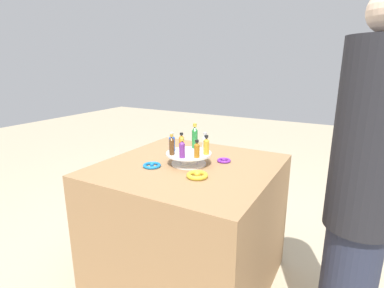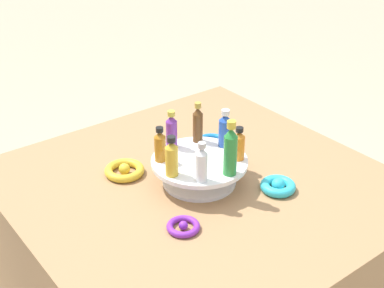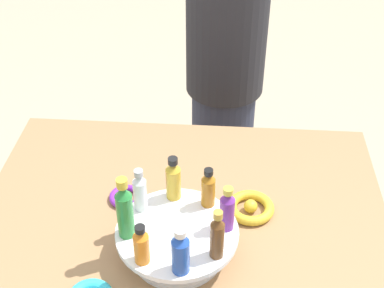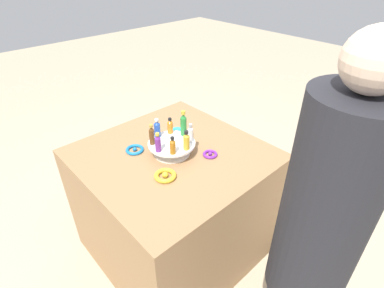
% 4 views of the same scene
% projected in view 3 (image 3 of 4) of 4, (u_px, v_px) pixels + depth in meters
% --- Properties ---
extents(display_stand, '(0.26, 0.26, 0.07)m').
position_uv_depth(display_stand, '(177.00, 240.00, 1.15)').
color(display_stand, white).
rests_on(display_stand, party_table).
extents(bottle_blue, '(0.04, 0.04, 0.11)m').
position_uv_depth(bottle_blue, '(181.00, 252.00, 1.02)').
color(bottle_blue, '#234CAD').
rests_on(bottle_blue, display_stand).
extents(bottle_brown, '(0.03, 0.03, 0.12)m').
position_uv_depth(bottle_brown, '(217.00, 236.00, 1.05)').
color(bottle_brown, brown).
rests_on(bottle_brown, display_stand).
extents(bottle_purple, '(0.03, 0.03, 0.11)m').
position_uv_depth(bottle_purple, '(227.00, 210.00, 1.11)').
color(bottle_purple, '#702D93').
rests_on(bottle_purple, display_stand).
extents(bottle_amber, '(0.03, 0.03, 0.10)m').
position_uv_depth(bottle_amber, '(208.00, 189.00, 1.17)').
color(bottle_amber, '#AD6B19').
rests_on(bottle_amber, display_stand).
extents(bottle_gold, '(0.03, 0.03, 0.11)m').
position_uv_depth(bottle_gold, '(173.00, 179.00, 1.19)').
color(bottle_gold, gold).
rests_on(bottle_gold, display_stand).
extents(bottle_clear, '(0.03, 0.03, 0.11)m').
position_uv_depth(bottle_clear, '(140.00, 191.00, 1.16)').
color(bottle_clear, silver).
rests_on(bottle_clear, display_stand).
extents(bottle_green, '(0.04, 0.04, 0.15)m').
position_uv_depth(bottle_green, '(125.00, 210.00, 1.08)').
color(bottle_green, '#288438').
rests_on(bottle_green, display_stand).
extents(bottle_orange, '(0.03, 0.03, 0.10)m').
position_uv_depth(bottle_orange, '(141.00, 245.00, 1.04)').
color(bottle_orange, orange).
rests_on(bottle_orange, display_stand).
extents(ribbon_bow_gold, '(0.11, 0.11, 0.03)m').
position_uv_depth(ribbon_bow_gold, '(251.00, 207.00, 1.28)').
color(ribbon_bow_gold, gold).
rests_on(ribbon_bow_gold, party_table).
extents(ribbon_bow_purple, '(0.08, 0.08, 0.02)m').
position_uv_depth(ribbon_bow_purple, '(126.00, 197.00, 1.31)').
color(ribbon_bow_purple, purple).
rests_on(ribbon_bow_purple, party_table).
extents(person_figure, '(0.28, 0.28, 1.64)m').
position_uv_depth(person_figure, '(226.00, 53.00, 1.86)').
color(person_figure, '#282D42').
rests_on(person_figure, ground_plane).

